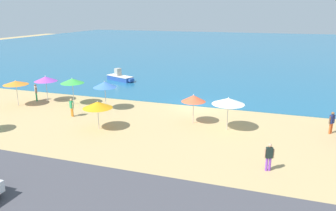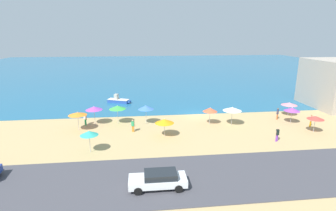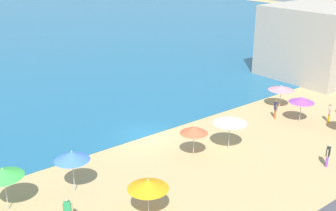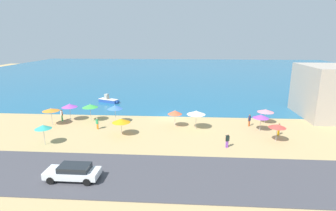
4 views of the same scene
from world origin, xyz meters
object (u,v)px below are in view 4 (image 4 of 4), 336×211
Objects in this scene: bather_3 at (62,114)px; bather_0 at (249,120)px; beach_umbrella_4 at (196,113)px; parked_car_1 at (73,172)px; bather_2 at (97,123)px; bather_4 at (227,140)px; beach_umbrella_0 at (175,112)px; beach_umbrella_10 at (51,110)px; beach_umbrella_8 at (69,106)px; beach_umbrella_6 at (266,111)px; beach_umbrella_5 at (121,121)px; beach_umbrella_2 at (43,127)px; bather_1 at (279,128)px; beach_umbrella_7 at (90,106)px; skiff_nearshore at (108,100)px; beach_umbrella_3 at (261,116)px; beach_umbrella_1 at (115,107)px; beach_umbrella_9 at (277,126)px.

bather_0 is at bearing -1.39° from bather_3.
parked_car_1 is at bearing -128.41° from beach_umbrella_4.
bather_2 reaches higher than parked_car_1.
beach_umbrella_4 is 1.55× the size of bather_4.
beach_umbrella_0 is at bearing -5.57° from bather_3.
bather_0 is (27.38, 1.36, -1.28)m from beach_umbrella_10.
beach_umbrella_8 is 0.57× the size of parked_car_1.
beach_umbrella_6 reaches higher than parked_car_1.
parked_car_1 is (-1.58, -10.82, -1.14)m from beach_umbrella_5.
beach_umbrella_10 is 7.10m from bather_2.
beach_umbrella_10 reaches higher than beach_umbrella_2.
beach_umbrella_0 is 0.99× the size of beach_umbrella_2.
beach_umbrella_10 reaches higher than bather_1.
beach_umbrella_7 is 0.61× the size of skiff_nearshore.
beach_umbrella_5 is 18.02m from skiff_nearshore.
beach_umbrella_3 is 7.81m from bather_4.
bather_0 is 20.68m from bather_2.
beach_umbrella_2 reaches higher than beach_umbrella_6.
beach_umbrella_1 is at bearing 112.98° from beach_umbrella_5.
beach_umbrella_10 is (-8.60, -1.53, -0.12)m from beach_umbrella_1.
bather_0 is 26.27m from skiff_nearshore.
parked_car_1 is (-10.95, -13.80, -1.47)m from beach_umbrella_4.
beach_umbrella_7 reaches higher than bather_3.
bather_4 is (16.37, -4.98, 0.04)m from bather_2.
beach_umbrella_2 reaches higher than skiff_nearshore.
beach_umbrella_0 is 16.63m from parked_car_1.
beach_umbrella_9 is (9.26, -3.81, -0.33)m from beach_umbrella_4.
skiff_nearshore is at bearing 72.51° from bather_3.
beach_umbrella_8 reaches higher than bather_1.
bather_4 is at bearing -131.62° from beach_umbrella_3.
bather_4 is (-6.01, -2.12, -1.01)m from beach_umbrella_9.
beach_umbrella_6 is at bearing 5.39° from beach_umbrella_10.
beach_umbrella_4 is 1.53× the size of bather_0.
bather_3 is 1.02× the size of bather_4.
bather_0 is at bearing -149.97° from beach_umbrella_6.
bather_0 is 0.40× the size of skiff_nearshore.
beach_umbrella_1 is at bearing 57.82° from bather_2.
beach_umbrella_2 is 0.53× the size of parked_car_1.
bather_3 is 12.02m from skiff_nearshore.
skiff_nearshore is (-15.92, 13.73, -1.82)m from beach_umbrella_4.
beach_umbrella_10 reaches higher than beach_umbrella_5.
beach_umbrella_3 is at bearing -4.09° from beach_umbrella_0.
beach_umbrella_1 is 16.61m from bather_4.
beach_umbrella_7 is 20.27m from bather_4.
beach_umbrella_9 is at bearing -76.57° from beach_umbrella_3.
beach_umbrella_6 is at bearing 64.61° from beach_umbrella_3.
beach_umbrella_1 is at bearing 91.64° from parked_car_1.
beach_umbrella_10 is at bearing -177.16° from bather_0.
bather_0 reaches higher than bather_2.
beach_umbrella_6 reaches higher than bather_0.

